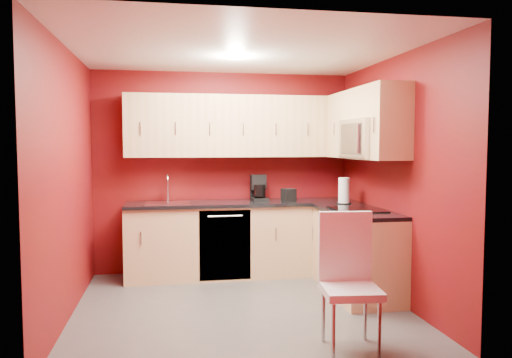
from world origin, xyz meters
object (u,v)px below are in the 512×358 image
object	(u,v)px
coffee_maker	(259,188)
napkin_holder	(289,195)
dining_chair	(351,283)
microwave	(368,139)
sink	(168,200)
paper_towel	(344,191)

from	to	relation	value
coffee_maker	napkin_holder	xyz separation A→B (m)	(0.33, -0.16, -0.08)
dining_chair	microwave	bearing A→B (deg)	69.15
microwave	dining_chair	world-z (taller)	microwave
sink	napkin_holder	world-z (taller)	sink
paper_towel	dining_chair	size ratio (longest dim) A/B	0.29
napkin_holder	paper_towel	xyz separation A→B (m)	(0.58, -0.35, 0.08)
coffee_maker	paper_towel	xyz separation A→B (m)	(0.91, -0.51, -0.01)
sink	dining_chair	distance (m)	2.78
paper_towel	napkin_holder	bearing A→B (deg)	148.88
sink	paper_towel	world-z (taller)	sink
coffee_maker	dining_chair	world-z (taller)	coffee_maker
napkin_holder	dining_chair	xyz separation A→B (m)	(-0.05, -2.28, -0.46)
microwave	coffee_maker	xyz separation A→B (m)	(-0.97, 1.08, -0.59)
paper_towel	microwave	bearing A→B (deg)	-84.19
coffee_maker	dining_chair	distance (m)	2.51
paper_towel	dining_chair	world-z (taller)	paper_towel
coffee_maker	dining_chair	xyz separation A→B (m)	(0.28, -2.44, -0.54)
coffee_maker	paper_towel	distance (m)	1.05
napkin_holder	dining_chair	size ratio (longest dim) A/B	0.14
sink	napkin_holder	distance (m)	1.46
coffee_maker	paper_towel	bearing A→B (deg)	-33.15
microwave	dining_chair	xyz separation A→B (m)	(-0.69, -1.36, -1.13)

